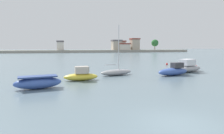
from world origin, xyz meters
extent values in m
plane|color=slate|center=(0.00, 0.00, 0.00)|extent=(400.00, 400.00, 0.00)
ellipsoid|color=#3856A8|center=(-7.67, 10.04, 0.51)|extent=(4.27, 2.18, 1.03)
cube|color=navy|center=(-7.67, 10.04, 1.09)|extent=(3.43, 1.80, 0.12)
ellipsoid|color=yellow|center=(-3.64, 13.41, 0.40)|extent=(3.76, 1.54, 0.79)
cube|color=#BCB2A3|center=(-3.53, 13.41, 1.17)|extent=(1.48, 1.12, 0.75)
cube|color=black|center=(-2.81, 13.43, 1.24)|extent=(0.11, 0.97, 0.52)
ellipsoid|color=#9E9EA3|center=(1.14, 16.29, 0.38)|extent=(4.66, 2.45, 0.76)
cylinder|color=silver|center=(1.47, 16.38, 3.61)|extent=(0.10, 0.10, 5.70)
cylinder|color=#B7B7BC|center=(0.36, 16.07, 1.40)|extent=(1.59, 0.52, 0.08)
ellipsoid|color=#3856A8|center=(8.26, 14.56, 0.47)|extent=(4.85, 2.57, 0.94)
cube|color=#333338|center=(8.91, 14.71, 1.28)|extent=(1.67, 1.22, 0.68)
cube|color=black|center=(9.65, 14.88, 1.34)|extent=(0.26, 0.81, 0.47)
ellipsoid|color=#9E9EA3|center=(12.16, 17.12, 0.48)|extent=(5.77, 3.87, 0.96)
cube|color=silver|center=(11.94, 17.03, 1.41)|extent=(2.50, 2.13, 0.89)
cube|color=black|center=(12.92, 17.41, 1.50)|extent=(0.55, 1.26, 0.63)
sphere|color=red|center=(17.49, 22.56, 0.18)|extent=(0.35, 0.35, 0.35)
sphere|color=red|center=(14.16, 26.97, 0.21)|extent=(0.42, 0.42, 0.42)
cube|color=#9E998C|center=(0.00, 101.77, 0.69)|extent=(132.06, 8.18, 1.37)
cube|color=beige|center=(-7.64, 102.47, 3.53)|extent=(3.51, 4.73, 4.31)
cube|color=#565156|center=(-7.64, 102.47, 6.03)|extent=(3.86, 5.20, 0.70)
cube|color=#B2A38E|center=(23.39, 102.31, 3.84)|extent=(4.96, 5.75, 4.93)
cube|color=#565156|center=(23.39, 102.31, 6.66)|extent=(5.45, 6.33, 0.70)
cube|color=beige|center=(25.40, 102.71, 3.63)|extent=(5.82, 5.48, 4.52)
cube|color=brown|center=(25.40, 102.71, 6.24)|extent=(6.41, 6.03, 0.70)
cube|color=beige|center=(27.71, 101.83, 2.92)|extent=(6.15, 5.26, 3.10)
cube|color=brown|center=(27.71, 101.83, 4.83)|extent=(6.77, 5.78, 0.70)
cube|color=#B2A38E|center=(34.39, 102.49, 4.33)|extent=(4.54, 5.24, 5.92)
cube|color=brown|center=(34.39, 102.49, 7.64)|extent=(4.99, 5.76, 0.70)
cylinder|color=brown|center=(46.19, 100.40, 2.52)|extent=(0.36, 0.36, 2.29)
sphere|color=#2D6B33|center=(46.19, 100.40, 5.29)|extent=(4.08, 4.08, 4.08)
camera|label=1|loc=(-5.27, -8.50, 3.84)|focal=32.02mm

